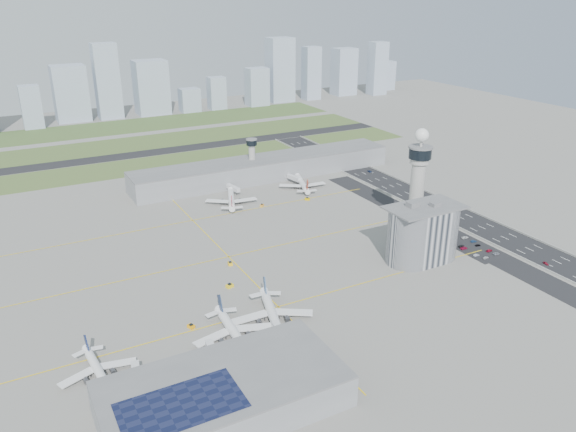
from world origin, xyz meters
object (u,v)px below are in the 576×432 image
tug_2 (230,285)px  car_lot_1 (476,255)px  tug_3 (230,263)px  jet_bridge_near_1 (216,365)px  tug_1 (191,326)px  jet_bridge_far_0 (228,187)px  car_hw_0 (546,263)px  car_lot_0 (486,258)px  admin_building (423,233)px  car_lot_9 (474,241)px  airplane_far_a (231,195)px  car_lot_7 (489,250)px  tug_0 (213,348)px  car_lot_8 (478,245)px  airplane_near_c (273,310)px  jet_bridge_near_0 (138,389)px  airplane_near_b (234,328)px  car_hw_2 (370,171)px  jet_bridge_near_2 (285,344)px  airplane_far_b (302,180)px  car_lot_10 (465,237)px  airplane_near_a (98,367)px  car_hw_1 (432,203)px  car_lot_4 (452,241)px  car_lot_6 (496,254)px  car_lot_2 (464,248)px  tug_5 (307,199)px  car_hw_4 (317,155)px  car_lot_3 (461,246)px  car_lot_5 (440,235)px  control_tower (418,178)px  tug_4 (262,205)px  car_lot_11 (455,232)px

tug_2 → car_lot_1: bearing=61.1°
tug_3 → car_lot_1: bearing=-12.2°
jet_bridge_near_1 → tug_1: (1.44, 33.45, -1.94)m
jet_bridge_far_0 → car_hw_0: bearing=18.8°
car_lot_0 → admin_building: bearing=59.3°
admin_building → car_lot_9: 44.66m
airplane_far_a → car_lot_7: bearing=-123.7°
tug_0 → car_lot_8: tug_0 is taller
airplane_near_c → jet_bridge_near_0: size_ratio=3.13×
tug_0 → jet_bridge_near_1: bearing=73.7°
airplane_near_b → car_lot_7: size_ratio=9.85×
car_hw_2 → jet_bridge_near_1: bearing=-135.8°
jet_bridge_near_0 → jet_bridge_near_2: 60.00m
car_hw_0 → jet_bridge_far_0: bearing=128.6°
airplane_far_b → car_hw_0: (53.41, -172.26, -5.22)m
airplane_far_b → car_lot_10: 132.61m
airplane_near_c → tug_1: airplane_near_c is taller
airplane_near_a → car_lot_7: bearing=87.7°
airplane_far_b → car_hw_1: bearing=-121.2°
car_lot_4 → car_lot_10: car_lot_4 is taller
car_lot_4 → car_lot_9: (11.60, -5.79, -0.05)m
car_lot_6 → car_hw_0: car_hw_0 is taller
airplane_near_c → airplane_far_a: (42.15, 147.60, -0.27)m
car_lot_8 → airplane_far_b: bearing=24.2°
jet_bridge_near_1 → tug_2: size_ratio=3.98×
tug_3 → car_lot_9: size_ratio=0.90×
car_lot_2 → tug_3: bearing=72.0°
airplane_near_c → car_hw_0: size_ratio=12.61×
tug_5 → car_hw_4: tug_5 is taller
car_hw_2 → jet_bridge_near_0: bearing=-139.6°
tug_1 → car_lot_3: 164.62m
airplane_near_b → tug_0: 12.05m
airplane_near_a → jet_bridge_near_2: size_ratio=2.51×
admin_building → car_hw_1: size_ratio=12.65×
airplane_far_a → tug_3: airplane_far_a is taller
car_lot_5 → jet_bridge_far_0: bearing=22.7°
car_lot_9 → car_hw_1: bearing=-11.0°
airplane_near_a → car_lot_5: 210.53m
airplane_near_b → car_lot_5: size_ratio=10.72×
control_tower → airplane_far_a: size_ratio=1.54×
tug_5 → car_hw_0: size_ratio=1.01×
airplane_far_a → car_lot_1: airplane_far_a is taller
car_lot_1 → car_lot_3: (1.12, 12.82, 0.02)m
tug_4 → car_lot_5: (72.70, -95.57, -0.18)m
car_hw_1 → car_lot_11: bearing=-107.0°
tug_0 → control_tower: bearing=-159.8°
car_lot_2 → car_lot_7: 13.78m
tug_1 → car_lot_3: size_ratio=0.75×
admin_building → car_hw_4: 211.13m
tug_1 → car_lot_5: (164.60, 24.08, -0.27)m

